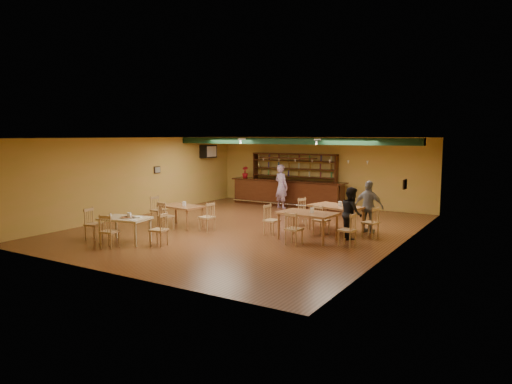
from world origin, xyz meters
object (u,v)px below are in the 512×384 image
Objects in this scene: dining_table_d at (307,226)px; dining_table_c at (181,216)px; near_table at (125,230)px; patron_bar at (281,187)px; bar_counter at (287,193)px; patron_right_a at (351,213)px; dining_table_b at (336,218)px.

dining_table_c is at bearing -169.98° from dining_table_d.
dining_table_d reaches higher than dining_table_c.
dining_table_d reaches higher than near_table.
patron_bar reaches higher than dining_table_c.
patron_right_a is at bearing -46.15° from bar_counter.
patron_right_a is at bearing 18.67° from dining_table_c.
dining_table_b is 5.01m from patron_bar.
patron_bar is (0.99, 5.31, 0.57)m from dining_table_c.
dining_table_b reaches higher than dining_table_d.
dining_table_b is 1.01× the size of dining_table_d.
patron_right_a is (5.40, 3.89, 0.41)m from near_table.
patron_bar is at bearing 85.59° from dining_table_c.
patron_bar is at bearing -80.19° from bar_counter.
near_table is at bearing -119.36° from dining_table_b.
near_table is (0.15, -2.65, 0.00)m from dining_table_c.
patron_bar is at bearing 16.55° from patron_right_a.
dining_table_d is at bearing -82.81° from dining_table_b.
patron_right_a is (4.56, -4.07, -0.15)m from patron_bar.
bar_counter is 3.20× the size of dining_table_d.
dining_table_d is (3.67, -5.77, -0.15)m from bar_counter.
dining_table_d is 1.07× the size of patron_right_a.
dining_table_c is 5.70m from patron_right_a.
dining_table_d is at bearing 24.91° from near_table.
near_table is at bearing -139.98° from dining_table_d.
dining_table_c is (-0.84, -6.13, -0.20)m from bar_counter.
dining_table_b is at bearing -46.38° from bar_counter.
patron_bar reaches higher than patron_right_a.
patron_bar reaches higher than dining_table_d.
bar_counter is at bearing 88.29° from dining_table_c.
dining_table_d is at bearing 10.75° from dining_table_c.
bar_counter is 3.41× the size of patron_right_a.
bar_counter is 3.87× the size of near_table.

